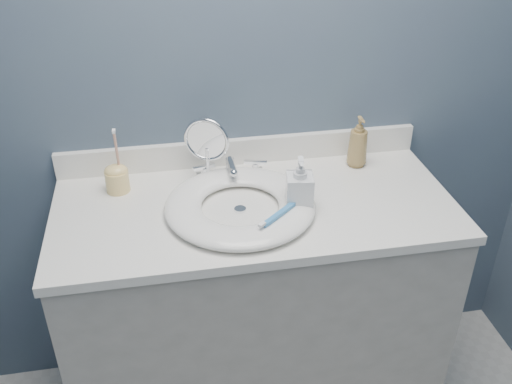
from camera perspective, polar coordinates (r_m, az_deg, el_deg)
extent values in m
cube|color=#445266|center=(1.84, -1.69, 11.90)|extent=(2.20, 0.02, 2.40)
cube|color=#B5AFA6|center=(2.02, -0.11, -12.06)|extent=(1.20, 0.55, 0.85)
cube|color=white|center=(1.75, -0.12, -1.58)|extent=(1.22, 0.57, 0.03)
cube|color=white|center=(1.94, -1.51, 4.11)|extent=(1.22, 0.02, 0.09)
cylinder|color=silver|center=(1.70, -1.60, -1.76)|extent=(0.04, 0.04, 0.01)
cube|color=silver|center=(1.88, -2.60, 1.77)|extent=(0.22, 0.05, 0.01)
cylinder|color=silver|center=(1.86, -2.62, 2.55)|extent=(0.03, 0.03, 0.06)
cylinder|color=silver|center=(1.81, -2.44, 2.61)|extent=(0.02, 0.09, 0.02)
sphere|color=silver|center=(1.77, -2.23, 1.91)|extent=(0.03, 0.03, 0.03)
cylinder|color=silver|center=(1.86, -5.20, 1.96)|extent=(0.02, 0.02, 0.03)
cube|color=silver|center=(1.85, -5.23, 2.52)|extent=(0.08, 0.03, 0.01)
cylinder|color=silver|center=(1.88, -0.05, 2.43)|extent=(0.02, 0.02, 0.03)
cube|color=silver|center=(1.87, -0.05, 2.99)|extent=(0.08, 0.03, 0.01)
cylinder|color=silver|center=(1.86, -4.78, 1.38)|extent=(0.08, 0.08, 0.01)
cylinder|color=silver|center=(1.84, -4.85, 2.86)|extent=(0.01, 0.01, 0.11)
torus|color=silver|center=(1.80, -4.97, 5.23)|extent=(0.14, 0.07, 0.15)
cylinder|color=white|center=(1.80, -4.97, 5.23)|extent=(0.12, 0.05, 0.12)
imported|color=olive|center=(1.94, 10.19, 4.97)|extent=(0.07, 0.07, 0.18)
imported|color=silver|center=(1.67, 4.39, 0.73)|extent=(0.09, 0.09, 0.17)
cylinder|color=#F8D47C|center=(1.84, -13.69, 1.07)|extent=(0.07, 0.07, 0.07)
ellipsoid|color=#F8D47C|center=(1.82, -13.83, 2.02)|extent=(0.07, 0.06, 0.04)
cylinder|color=tan|center=(1.79, -13.74, 3.86)|extent=(0.01, 0.02, 0.14)
cube|color=white|center=(1.75, -14.05, 5.92)|extent=(0.01, 0.02, 0.01)
cube|color=#3783C4|center=(1.62, 2.45, -2.16)|extent=(0.13, 0.11, 0.01)
cube|color=white|center=(1.55, 0.59, -3.28)|extent=(0.03, 0.02, 0.01)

